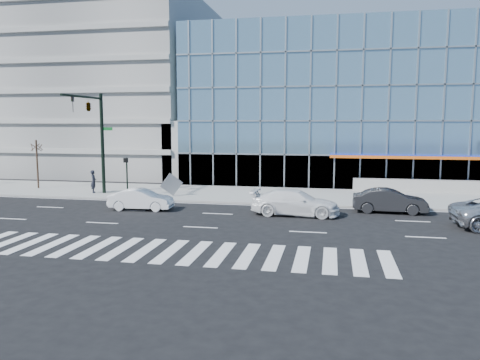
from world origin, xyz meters
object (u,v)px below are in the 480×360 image
object	(u,v)px
white_sedan	(141,199)
traffic_signal	(93,118)
dark_sedan	(390,201)
tilted_panel	(172,184)
pedestrian	(94,181)
ped_signal_post	(127,171)
street_tree_near	(36,147)
white_suv	(295,202)

from	to	relation	value
white_sedan	traffic_signal	bearing A→B (deg)	49.53
dark_sedan	tilted_panel	xyz separation A→B (m)	(-15.99, 2.93, 0.28)
pedestrian	traffic_signal	bearing A→B (deg)	-170.46
ped_signal_post	tilted_panel	distance (m)	3.67
street_tree_near	white_suv	world-z (taller)	street_tree_near
street_tree_near	tilted_panel	world-z (taller)	street_tree_near
white_suv	white_sedan	distance (m)	10.34
traffic_signal	tilted_panel	size ratio (longest dim) A/B	6.15
traffic_signal	white_sedan	xyz separation A→B (m)	(5.61, -4.19, -5.46)
ped_signal_post	tilted_panel	size ratio (longest dim) A/B	2.31
street_tree_near	white_suv	distance (m)	24.16
traffic_signal	street_tree_near	size ratio (longest dim) A/B	1.89
white_suv	ped_signal_post	bearing A→B (deg)	74.58
ped_signal_post	street_tree_near	distance (m)	9.97
traffic_signal	white_suv	distance (m)	17.29
traffic_signal	tilted_panel	world-z (taller)	traffic_signal
white_suv	dark_sedan	size ratio (longest dim) A/B	1.18
traffic_signal	pedestrian	distance (m)	5.34
street_tree_near	tilted_panel	distance (m)	13.40
white_sedan	pedestrian	bearing A→B (deg)	45.75
ped_signal_post	white_suv	world-z (taller)	ped_signal_post
ped_signal_post	pedestrian	bearing A→B (deg)	163.81
ped_signal_post	tilted_panel	bearing A→B (deg)	8.99
traffic_signal	dark_sedan	distance (m)	22.69
street_tree_near	traffic_signal	bearing A→B (deg)	-22.71
white_sedan	dark_sedan	size ratio (longest dim) A/B	0.91
dark_sedan	street_tree_near	bearing A→B (deg)	82.34
traffic_signal	pedestrian	bearing A→B (deg)	122.78
street_tree_near	pedestrian	world-z (taller)	street_tree_near
ped_signal_post	white_suv	bearing A→B (deg)	-17.98
white_sedan	dark_sedan	bearing A→B (deg)	-86.07
dark_sedan	tilted_panel	size ratio (longest dim) A/B	3.63
white_suv	pedestrian	size ratio (longest dim) A/B	3.02
pedestrian	tilted_panel	bearing A→B (deg)	-116.84
street_tree_near	white_suv	size ratio (longest dim) A/B	0.76
white_suv	tilted_panel	distance (m)	11.14
white_sedan	tilted_panel	bearing A→B (deg)	-7.61
white_sedan	white_suv	bearing A→B (deg)	-92.59
traffic_signal	tilted_panel	bearing A→B (deg)	8.79
ped_signal_post	white_sedan	bearing A→B (deg)	-55.72
traffic_signal	white_suv	bearing A→B (deg)	-14.06
pedestrian	tilted_panel	distance (m)	6.84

